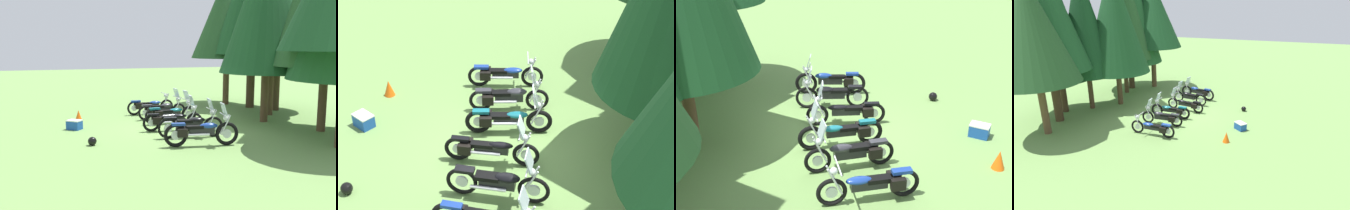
% 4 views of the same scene
% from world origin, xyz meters
% --- Properties ---
extents(ground_plane, '(80.00, 80.00, 0.00)m').
position_xyz_m(ground_plane, '(0.00, 0.00, 0.00)').
color(ground_plane, '#6B934C').
extents(motorcycle_0, '(0.78, 2.28, 0.99)m').
position_xyz_m(motorcycle_0, '(-3.12, -0.12, 0.42)').
color(motorcycle_0, black).
rests_on(motorcycle_0, ground_plane).
extents(motorcycle_1, '(0.67, 2.25, 1.34)m').
position_xyz_m(motorcycle_1, '(-1.80, 0.08, 0.46)').
color(motorcycle_1, black).
rests_on(motorcycle_1, ground_plane).
extents(motorcycle_2, '(0.71, 2.31, 1.36)m').
position_xyz_m(motorcycle_2, '(-0.71, 0.12, 0.44)').
color(motorcycle_2, black).
rests_on(motorcycle_2, ground_plane).
extents(motorcycle_3, '(0.64, 2.35, 1.34)m').
position_xyz_m(motorcycle_3, '(0.58, -0.24, 0.44)').
color(motorcycle_3, black).
rests_on(motorcycle_3, ground_plane).
extents(motorcycle_4, '(0.70, 2.36, 1.37)m').
position_xyz_m(motorcycle_4, '(1.85, 0.07, 0.49)').
color(motorcycle_4, black).
rests_on(motorcycle_4, ground_plane).
extents(motorcycle_5, '(0.81, 2.44, 1.40)m').
position_xyz_m(motorcycle_5, '(3.04, -0.09, 0.49)').
color(motorcycle_5, black).
rests_on(motorcycle_5, ground_plane).
extents(picnic_cooler, '(0.63, 0.66, 0.37)m').
position_xyz_m(picnic_cooler, '(-0.78, -3.77, 0.19)').
color(picnic_cooler, '#19479E').
rests_on(picnic_cooler, ground_plane).
extents(traffic_cone, '(0.32, 0.32, 0.48)m').
position_xyz_m(traffic_cone, '(-2.41, -3.47, 0.24)').
color(traffic_cone, '#EA590F').
rests_on(traffic_cone, ground_plane).
extents(dropped_helmet, '(0.28, 0.28, 0.28)m').
position_xyz_m(dropped_helmet, '(1.87, -3.41, 0.14)').
color(dropped_helmet, black).
rests_on(dropped_helmet, ground_plane).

